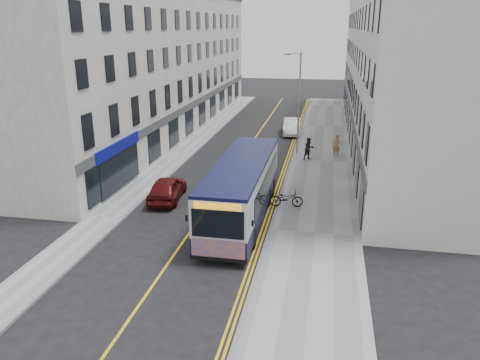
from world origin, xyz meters
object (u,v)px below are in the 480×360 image
at_px(car_maroon, 167,188).
at_px(pedestrian_near, 336,145).
at_px(streetlamp, 298,100).
at_px(pedestrian_far, 309,149).
at_px(car_white, 292,126).
at_px(city_bus, 242,188).
at_px(bicycle, 286,198).

bearing_deg(car_maroon, pedestrian_near, -136.60).
distance_m(streetlamp, pedestrian_far, 4.00).
bearing_deg(streetlamp, car_white, 97.50).
relative_size(pedestrian_far, car_white, 0.38).
bearing_deg(city_bus, pedestrian_near, 69.27).
distance_m(pedestrian_near, car_maroon, 15.11).
height_order(streetlamp, pedestrian_far, streetlamp).
bearing_deg(car_white, pedestrian_near, -66.08).
distance_m(pedestrian_near, car_white, 8.87).
xyz_separation_m(pedestrian_far, car_maroon, (-7.90, -10.05, -0.25)).
relative_size(bicycle, pedestrian_near, 1.07).
height_order(pedestrian_near, pedestrian_far, pedestrian_near).
xyz_separation_m(bicycle, car_white, (-1.30, 19.30, 0.12)).
distance_m(streetlamp, car_maroon, 14.14).
bearing_deg(streetlamp, car_maroon, -119.91).
height_order(streetlamp, bicycle, streetlamp).
bearing_deg(car_maroon, city_bus, 152.54).
height_order(pedestrian_near, car_maroon, pedestrian_near).
height_order(city_bus, bicycle, city_bus).
xyz_separation_m(city_bus, bicycle, (2.23, 1.90, -1.15)).
distance_m(pedestrian_far, car_white, 9.39).
relative_size(pedestrian_near, pedestrian_far, 1.03).
bearing_deg(pedestrian_near, pedestrian_far, -126.93).
height_order(pedestrian_far, car_maroon, pedestrian_far).
relative_size(streetlamp, bicycle, 4.25).
bearing_deg(pedestrian_near, car_maroon, -110.51).
height_order(city_bus, car_maroon, city_bus).
xyz_separation_m(bicycle, pedestrian_near, (2.82, 11.45, 0.39)).
xyz_separation_m(streetlamp, car_white, (-0.97, 7.37, -3.64)).
bearing_deg(car_maroon, bicycle, 173.89).
bearing_deg(car_white, bicycle, -89.96).
bearing_deg(car_white, city_bus, -96.33).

